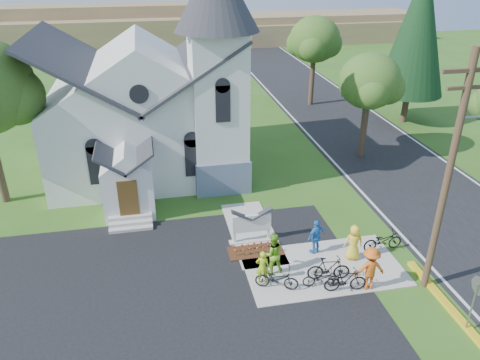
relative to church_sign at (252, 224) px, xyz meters
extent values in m
plane|color=#335D1A|center=(1.20, -3.20, -1.03)|extent=(120.00, 120.00, 0.00)
cube|color=black|center=(-5.80, -5.20, -1.02)|extent=(20.00, 16.00, 0.02)
cube|color=black|center=(11.20, 11.80, -1.02)|extent=(8.00, 90.00, 0.02)
cube|color=#ABA49A|center=(2.70, -2.70, -1.00)|extent=(7.00, 4.00, 0.05)
cube|color=silver|center=(-4.80, 9.80, 1.47)|extent=(11.00, 9.00, 5.00)
cube|color=slate|center=(-0.50, 6.50, -0.03)|extent=(3.20, 3.20, 2.00)
cube|color=silver|center=(-0.50, 6.50, 3.47)|extent=(3.00, 3.00, 9.00)
cube|color=silver|center=(-5.80, 4.10, 0.37)|extent=(2.60, 2.40, 2.80)
cube|color=#533917|center=(-5.80, 2.87, 0.47)|extent=(1.00, 0.10, 2.00)
cube|color=#ABA49A|center=(0.00, 0.00, -0.98)|extent=(2.20, 0.40, 0.10)
cube|color=white|center=(-0.85, 0.00, -0.48)|extent=(0.12, 0.12, 1.00)
cube|color=white|center=(0.85, 0.00, -0.48)|extent=(0.12, 0.12, 1.00)
cube|color=white|center=(0.00, 0.00, 0.02)|extent=(1.90, 0.14, 0.90)
cube|color=#3B2010|center=(0.00, -0.90, -0.99)|extent=(2.60, 1.10, 0.07)
cylinder|color=#463223|center=(6.50, -4.70, 3.97)|extent=(0.28, 0.28, 10.00)
cube|color=#463223|center=(6.50, -4.70, 8.17)|extent=(2.20, 0.14, 0.14)
cube|color=#463223|center=(6.50, -4.70, 7.57)|extent=(1.60, 0.12, 0.12)
cylinder|color=gray|center=(6.60, -7.40, 0.07)|extent=(0.07, 0.07, 2.20)
cylinder|color=#B21414|center=(6.65, -7.40, 1.07)|extent=(0.04, 0.76, 0.76)
cylinder|color=#3D2D21|center=(9.70, 8.80, 1.00)|extent=(0.44, 0.44, 4.05)
ellipsoid|color=#34591E|center=(9.70, 8.80, 4.22)|extent=(4.00, 4.00, 3.60)
cylinder|color=#3D2D21|center=(10.20, 20.80, 1.22)|extent=(0.44, 0.44, 4.50)
ellipsoid|color=#34591E|center=(10.20, 20.80, 4.79)|extent=(4.40, 4.40, 3.96)
cylinder|color=#3D2D21|center=(16.20, 14.80, 0.17)|extent=(0.50, 0.50, 2.40)
cone|color=black|center=(16.20, 14.80, 6.37)|extent=(5.20, 5.20, 10.00)
cube|color=olive|center=(7.20, 52.80, 0.97)|extent=(60.00, 8.00, 4.00)
cube|color=olive|center=(-8.80, 54.80, 1.77)|extent=(30.00, 6.00, 5.60)
cube|color=olive|center=(23.20, 50.80, 0.47)|extent=(25.00, 6.00, 3.00)
imported|color=#A6CD18|center=(-0.25, -3.18, -0.19)|extent=(0.65, 0.50, 1.58)
imported|color=black|center=(0.26, -3.67, -0.49)|extent=(1.94, 1.26, 0.96)
imported|color=#6FB822|center=(0.37, -2.53, -0.02)|extent=(0.95, 0.75, 1.92)
imported|color=black|center=(2.99, -4.40, -0.44)|extent=(1.85, 0.71, 1.08)
imported|color=#2879C9|center=(2.72, -1.53, -0.10)|extent=(1.11, 0.79, 1.75)
imported|color=black|center=(2.12, -3.92, -0.56)|extent=(1.64, 0.80, 0.82)
imported|color=#D75C17|center=(4.03, -4.40, 0.01)|extent=(1.32, 0.81, 1.97)
imported|color=black|center=(2.59, -3.54, -0.42)|extent=(1.92, 0.80, 1.12)
imported|color=yellow|center=(4.23, -2.32, -0.10)|extent=(0.93, 0.68, 1.75)
imported|color=black|center=(5.90, -1.96, -0.47)|extent=(1.96, 0.74, 1.02)
camera|label=1|loc=(-4.34, -18.69, 11.90)|focal=35.00mm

